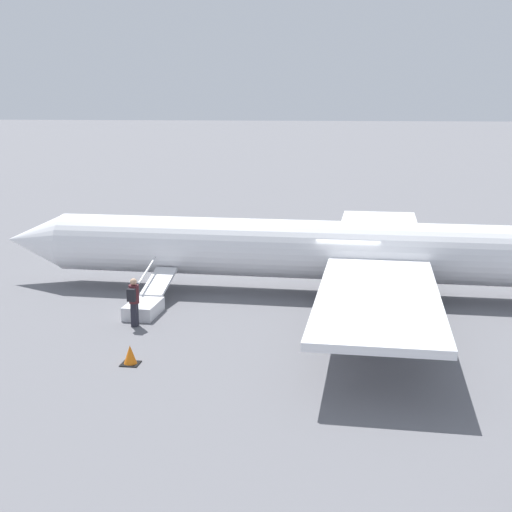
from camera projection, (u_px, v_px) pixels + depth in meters
The scene contains 5 objects.
ground_plane at pixel (347, 295), 29.29m from camera, with size 600.00×600.00×0.00m, color slate.
airplane_main at pixel (371, 251), 28.75m from camera, with size 30.28×23.02×6.32m.
boarding_stairs at pixel (147, 303), 26.81m from camera, with size 1.13×4.03×1.61m.
passenger at pixel (134, 299), 24.97m from camera, with size 0.36×0.54×1.74m.
traffic_cone_near_stairs at pixel (130, 355), 21.47m from camera, with size 0.55×0.55×0.60m.
Camera 1 is at (-0.61, 28.54, 7.72)m, focal length 50.00 mm.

